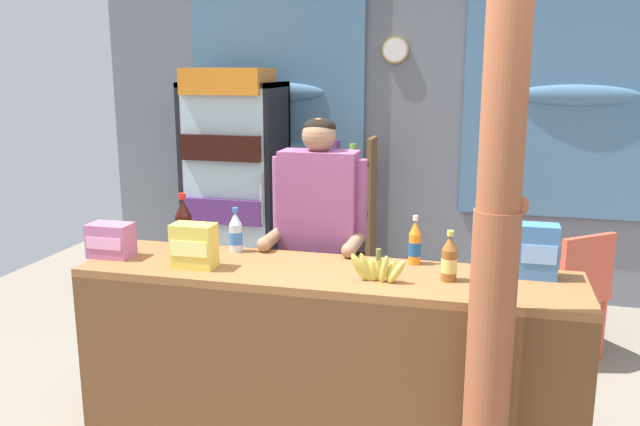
{
  "coord_description": "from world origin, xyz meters",
  "views": [
    {
      "loc": [
        0.61,
        -2.64,
        1.89
      ],
      "look_at": [
        -0.22,
        0.57,
        1.14
      ],
      "focal_mm": 37.19,
      "sensor_mm": 36.0,
      "label": 1
    }
  ],
  "objects": [
    {
      "name": "soda_bottle_iced_tea",
      "position": [
        0.45,
        0.35,
        1.01
      ],
      "size": [
        0.07,
        0.07,
        0.24
      ],
      "color": "brown",
      "rests_on": "stall_counter"
    },
    {
      "name": "snack_box_wafer",
      "position": [
        -1.28,
        0.31,
        1.0
      ],
      "size": [
        0.22,
        0.14,
        0.18
      ],
      "color": "#B76699",
      "rests_on": "stall_counter"
    },
    {
      "name": "plastic_lawn_chair",
      "position": [
        1.15,
        1.68,
        0.49
      ],
      "size": [
        0.62,
        0.62,
        0.86
      ],
      "color": "#E5563D",
      "rests_on": "ground"
    },
    {
      "name": "stall_counter",
      "position": [
        -0.13,
        0.25,
        0.55
      ],
      "size": [
        2.44,
        0.58,
        0.91
      ],
      "color": "#935B33",
      "rests_on": "ground"
    },
    {
      "name": "shopkeeper",
      "position": [
        -0.3,
        0.87,
        1.01
      ],
      "size": [
        0.54,
        0.42,
        1.6
      ],
      "color": "#28282D",
      "rests_on": "ground"
    },
    {
      "name": "back_wall_curtained",
      "position": [
        0.01,
        2.84,
        1.46
      ],
      "size": [
        5.45,
        0.22,
        2.82
      ],
      "color": "slate",
      "rests_on": "ground"
    },
    {
      "name": "soda_bottle_cola",
      "position": [
        -0.95,
        0.5,
        1.04
      ],
      "size": [
        0.09,
        0.09,
        0.32
      ],
      "color": "black",
      "rests_on": "stall_counter"
    },
    {
      "name": "banana_bunch",
      "position": [
        0.13,
        0.26,
        0.97
      ],
      "size": [
        0.28,
        0.06,
        0.16
      ],
      "color": "#CCC14C",
      "rests_on": "stall_counter"
    },
    {
      "name": "drink_fridge",
      "position": [
        -1.4,
        2.35,
        1.02
      ],
      "size": [
        0.76,
        0.61,
        1.86
      ],
      "color": "black",
      "rests_on": "ground"
    },
    {
      "name": "soda_bottle_water",
      "position": [
        -0.68,
        0.56,
        1.01
      ],
      "size": [
        0.07,
        0.07,
        0.24
      ],
      "color": "silver",
      "rests_on": "stall_counter"
    },
    {
      "name": "bottle_shelf_rack",
      "position": [
        -0.52,
        2.53,
        0.69
      ],
      "size": [
        0.48,
        0.28,
        1.32
      ],
      "color": "brown",
      "rests_on": "ground"
    },
    {
      "name": "timber_post",
      "position": [
        0.65,
        -0.06,
        1.28
      ],
      "size": [
        0.21,
        0.19,
        2.68
      ],
      "color": "#995133",
      "rests_on": "ground"
    },
    {
      "name": "ground_plane",
      "position": [
        0.0,
        1.12,
        0.0
      ],
      "size": [
        7.28,
        7.28,
        0.0
      ],
      "primitive_type": "plane",
      "color": "gray"
    },
    {
      "name": "snack_box_instant_noodle",
      "position": [
        -0.78,
        0.25,
        1.02
      ],
      "size": [
        0.21,
        0.13,
        0.22
      ],
      "color": "#EAD14C",
      "rests_on": "stall_counter"
    },
    {
      "name": "snack_box_biscuit",
      "position": [
        0.85,
        0.5,
        1.04
      ],
      "size": [
        0.17,
        0.13,
        0.26
      ],
      "color": "#3D75B7",
      "rests_on": "stall_counter"
    },
    {
      "name": "soda_bottle_orange_soda",
      "position": [
        0.27,
        0.58,
        1.01
      ],
      "size": [
        0.06,
        0.06,
        0.25
      ],
      "color": "orange",
      "rests_on": "stall_counter"
    }
  ]
}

